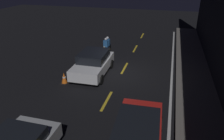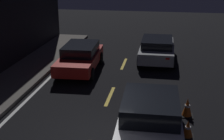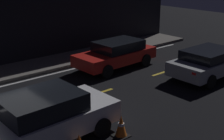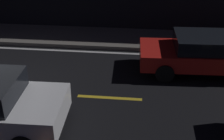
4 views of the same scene
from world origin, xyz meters
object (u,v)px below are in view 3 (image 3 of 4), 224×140
(taxi_red, at_px, (116,53))
(traffic_cone_mid, at_px, (121,126))
(sedan_white, at_px, (47,116))
(hatchback_silver, at_px, (210,62))

(taxi_red, xyz_separation_m, traffic_cone_mid, (-4.34, -5.18, -0.39))
(sedan_white, bearing_deg, hatchback_silver, -0.90)
(hatchback_silver, bearing_deg, sedan_white, -179.47)
(hatchback_silver, height_order, traffic_cone_mid, hatchback_silver)
(traffic_cone_mid, bearing_deg, taxi_red, 50.03)
(sedan_white, distance_m, traffic_cone_mid, 2.23)
(sedan_white, xyz_separation_m, hatchback_silver, (8.50, 0.06, -0.06))
(sedan_white, distance_m, hatchback_silver, 8.50)
(sedan_white, height_order, hatchback_silver, sedan_white)
(taxi_red, height_order, traffic_cone_mid, taxi_red)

